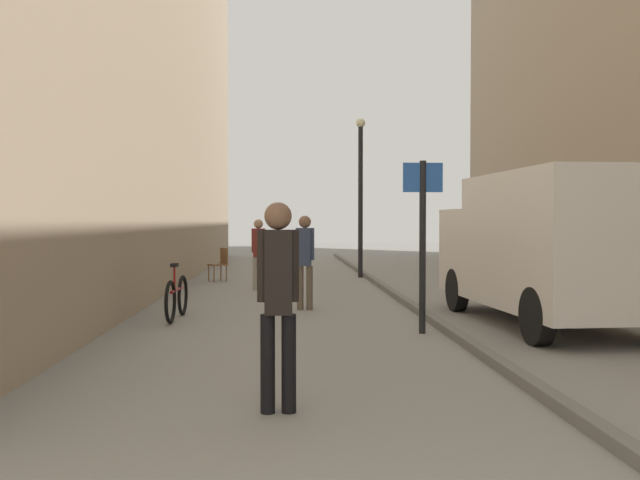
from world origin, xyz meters
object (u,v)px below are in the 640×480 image
at_px(street_sign_post, 423,231).
at_px(lamp_post, 360,187).
at_px(pedestrian_far_crossing, 278,292).
at_px(pedestrian_mid_block, 258,249).
at_px(delivery_van, 548,245).
at_px(bicycle_leaning, 177,297).
at_px(cafe_chair_near_window, 220,262).
at_px(pedestrian_main_foreground, 305,256).

height_order(street_sign_post, lamp_post, lamp_post).
bearing_deg(pedestrian_far_crossing, pedestrian_mid_block, 91.50).
xyz_separation_m(delivery_van, lamp_post, (-2.01, 9.66, 1.41)).
bearing_deg(pedestrian_far_crossing, bicycle_leaning, 105.33).
bearing_deg(delivery_van, lamp_post, 98.59).
relative_size(pedestrian_mid_block, lamp_post, 0.36).
bearing_deg(cafe_chair_near_window, bicycle_leaning, 150.35).
bearing_deg(pedestrian_mid_block, pedestrian_far_crossing, -76.63).
height_order(pedestrian_far_crossing, delivery_van, delivery_van).
bearing_deg(street_sign_post, lamp_post, -92.02).
bearing_deg(pedestrian_main_foreground, pedestrian_mid_block, 112.77).
distance_m(pedestrian_main_foreground, cafe_chair_near_window, 6.79).
height_order(pedestrian_far_crossing, bicycle_leaning, pedestrian_far_crossing).
distance_m(pedestrian_far_crossing, lamp_post, 14.90).
height_order(pedestrian_far_crossing, lamp_post, lamp_post).
xyz_separation_m(lamp_post, bicycle_leaning, (-4.13, -8.69, -2.34)).
distance_m(pedestrian_far_crossing, bicycle_leaning, 6.25).
bearing_deg(bicycle_leaning, pedestrian_far_crossing, -70.46).
bearing_deg(pedestrian_far_crossing, street_sign_post, 61.80).
height_order(delivery_van, cafe_chair_near_window, delivery_van).
bearing_deg(pedestrian_far_crossing, pedestrian_main_foreground, 84.90).
xyz_separation_m(pedestrian_mid_block, lamp_post, (2.91, 3.62, 1.72)).
distance_m(pedestrian_main_foreground, pedestrian_mid_block, 4.04).
xyz_separation_m(pedestrian_main_foreground, pedestrian_far_crossing, (-0.44, -7.11, 0.04)).
distance_m(pedestrian_mid_block, cafe_chair_near_window, 2.80).
height_order(pedestrian_main_foreground, lamp_post, lamp_post).
bearing_deg(lamp_post, delivery_van, -78.26).
bearing_deg(delivery_van, cafe_chair_near_window, 122.28).
height_order(pedestrian_mid_block, street_sign_post, street_sign_post).
bearing_deg(lamp_post, pedestrian_main_foreground, -104.06).
height_order(pedestrian_far_crossing, street_sign_post, street_sign_post).
bearing_deg(pedestrian_far_crossing, delivery_van, 47.35).
relative_size(pedestrian_far_crossing, street_sign_post, 0.72).
xyz_separation_m(pedestrian_far_crossing, cafe_chair_near_window, (-1.75, 13.52, -0.53)).
distance_m(street_sign_post, bicycle_leaning, 4.44).
bearing_deg(pedestrian_main_foreground, street_sign_post, -51.44).
height_order(pedestrian_main_foreground, pedestrian_far_crossing, pedestrian_far_crossing).
distance_m(pedestrian_main_foreground, delivery_van, 4.45).
distance_m(pedestrian_main_foreground, pedestrian_far_crossing, 7.12).
relative_size(pedestrian_far_crossing, delivery_van, 0.35).
bearing_deg(bicycle_leaning, lamp_post, 67.25).
bearing_deg(cafe_chair_near_window, pedestrian_main_foreground, 169.62).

